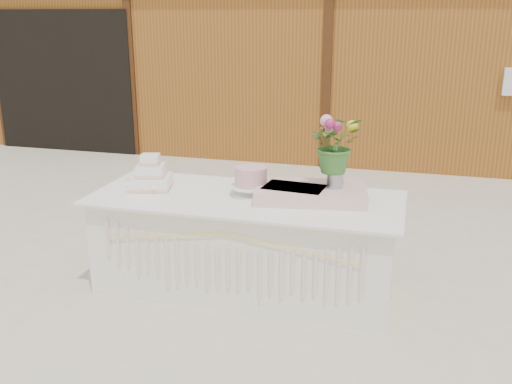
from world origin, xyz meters
TOP-DOWN VIEW (x-y plane):
  - ground at (0.00, 0.00)m, footprint 80.00×80.00m
  - barn at (-0.01, 5.99)m, footprint 12.60×4.60m
  - cake_table at (0.00, -0.00)m, footprint 2.40×1.00m
  - wedding_cake at (-0.80, 0.01)m, footprint 0.38×0.38m
  - pink_cake_stand at (0.03, 0.05)m, footprint 0.31×0.31m
  - satin_runner at (0.50, 0.07)m, footprint 0.89×0.60m
  - flower_vase at (0.67, 0.09)m, footprint 0.12×0.12m
  - bouquet at (0.67, 0.09)m, footprint 0.46×0.43m
  - loose_flowers at (-1.01, 0.12)m, footprint 0.24×0.35m

SIDE VIEW (x-z plane):
  - ground at x=0.00m, z-range 0.00..0.00m
  - cake_table at x=0.00m, z-range 0.00..0.77m
  - loose_flowers at x=-1.01m, z-range 0.77..0.79m
  - satin_runner at x=0.50m, z-range 0.77..0.87m
  - wedding_cake at x=-0.80m, z-range 0.72..1.01m
  - pink_cake_stand at x=0.03m, z-range 0.78..1.01m
  - flower_vase at x=0.67m, z-range 0.87..1.04m
  - bouquet at x=0.67m, z-range 1.04..1.47m
  - barn at x=-0.01m, z-range 0.03..3.33m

